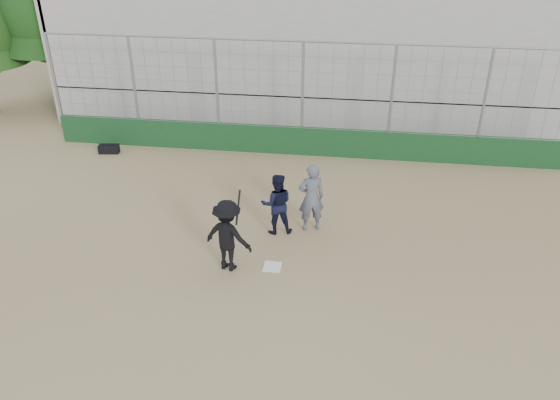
# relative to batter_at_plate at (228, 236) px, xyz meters

# --- Properties ---
(ground) EXTENTS (90.00, 90.00, 0.00)m
(ground) POSITION_rel_batter_at_plate_xyz_m (1.06, 0.16, -0.94)
(ground) COLOR olive
(ground) RESTS_ON ground
(home_plate) EXTENTS (0.44, 0.44, 0.02)m
(home_plate) POSITION_rel_batter_at_plate_xyz_m (1.06, 0.16, -0.93)
(home_plate) COLOR white
(home_plate) RESTS_ON ground
(backstop) EXTENTS (18.10, 0.25, 4.04)m
(backstop) POSITION_rel_batter_at_plate_xyz_m (1.06, 7.16, 0.02)
(backstop) COLOR #12391A
(backstop) RESTS_ON ground
(bleachers) EXTENTS (20.25, 6.70, 6.98)m
(bleachers) POSITION_rel_batter_at_plate_xyz_m (1.06, 12.11, 1.98)
(bleachers) COLOR #999999
(bleachers) RESTS_ON ground
(tree_left) EXTENTS (4.48, 4.48, 7.00)m
(tree_left) POSITION_rel_batter_at_plate_xyz_m (-9.94, 11.16, 3.45)
(tree_left) COLOR #3B2815
(tree_left) RESTS_ON ground
(batter_at_plate) EXTENTS (1.36, 1.00, 2.01)m
(batter_at_plate) POSITION_rel_batter_at_plate_xyz_m (0.00, 0.00, 0.00)
(batter_at_plate) COLOR black
(batter_at_plate) RESTS_ON ground
(catcher_crouched) EXTENTS (0.99, 0.85, 1.19)m
(catcher_crouched) POSITION_rel_batter_at_plate_xyz_m (0.94, 1.78, -0.34)
(catcher_crouched) COLOR black
(catcher_crouched) RESTS_ON ground
(umpire) EXTENTS (0.83, 0.68, 1.78)m
(umpire) POSITION_rel_batter_at_plate_xyz_m (1.84, 2.10, -0.05)
(umpire) COLOR #505866
(umpire) RESTS_ON ground
(equipment_bag) EXTENTS (0.75, 0.40, 0.34)m
(equipment_bag) POSITION_rel_batter_at_plate_xyz_m (-5.84, 6.28, -0.78)
(equipment_bag) COLOR black
(equipment_bag) RESTS_ON ground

